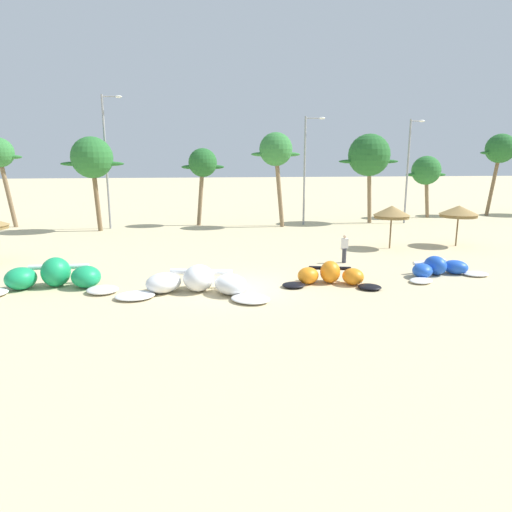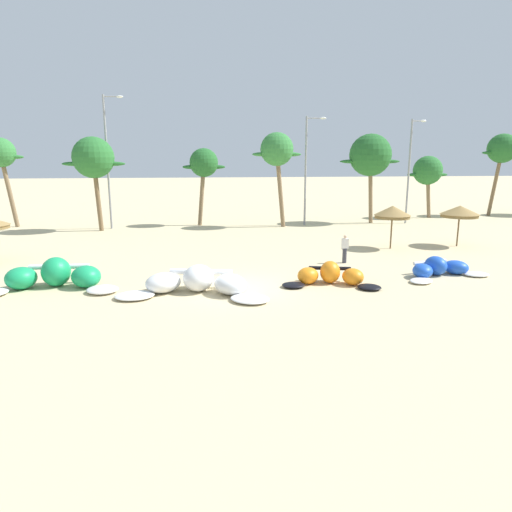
{
  "view_description": "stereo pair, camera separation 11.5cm",
  "coord_description": "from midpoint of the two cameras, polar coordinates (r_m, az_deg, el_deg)",
  "views": [
    {
      "loc": [
        -1.97,
        -20.21,
        5.79
      ],
      "look_at": [
        1.23,
        2.0,
        1.0
      ],
      "focal_mm": 31.87,
      "sensor_mm": 36.0,
      "label": 1
    },
    {
      "loc": [
        -1.86,
        -20.23,
        5.79
      ],
      "look_at": [
        1.23,
        2.0,
        1.0
      ],
      "focal_mm": 31.87,
      "sensor_mm": 36.0,
      "label": 2
    }
  ],
  "objects": [
    {
      "name": "ground_plane",
      "position": [
        21.12,
        -2.69,
        -3.88
      ],
      "size": [
        260.0,
        260.0,
        0.0
      ],
      "primitive_type": "plane",
      "color": "beige"
    },
    {
      "name": "kite_far_left",
      "position": [
        22.72,
        -24.19,
        -2.44
      ],
      "size": [
        6.46,
        3.0,
        1.36
      ],
      "color": "white",
      "rests_on": "ground"
    },
    {
      "name": "kite_left",
      "position": [
        20.2,
        -7.58,
        -3.38
      ],
      "size": [
        6.79,
        3.98,
        1.17
      ],
      "color": "white",
      "rests_on": "ground"
    },
    {
      "name": "kite_left_of_center",
      "position": [
        21.73,
        9.18,
        -2.46
      ],
      "size": [
        4.65,
        2.74,
        1.06
      ],
      "color": "black",
      "rests_on": "ground"
    },
    {
      "name": "kite_center",
      "position": [
        24.79,
        21.86,
        -1.47
      ],
      "size": [
        4.87,
        2.88,
        0.96
      ],
      "color": "white",
      "rests_on": "ground"
    },
    {
      "name": "beach_umbrella_middle",
      "position": [
        31.05,
        16.57,
        5.32
      ],
      "size": [
        2.36,
        2.36,
        2.84
      ],
      "color": "brown",
      "rests_on": "ground"
    },
    {
      "name": "beach_umbrella_near_palms",
      "position": [
        33.52,
        24.01,
        5.15
      ],
      "size": [
        2.52,
        2.52,
        2.76
      ],
      "color": "brown",
      "rests_on": "ground"
    },
    {
      "name": "person_near_kites",
      "position": [
        26.25,
        10.92,
        0.91
      ],
      "size": [
        0.36,
        0.24,
        1.62
      ],
      "color": "#383842",
      "rests_on": "ground"
    },
    {
      "name": "palm_left",
      "position": [
        39.39,
        -19.96,
        11.44
      ],
      "size": [
        4.95,
        3.3,
        7.58
      ],
      "color": "brown",
      "rests_on": "ground"
    },
    {
      "name": "palm_left_of_gap",
      "position": [
        40.75,
        -6.79,
        11.38
      ],
      "size": [
        3.74,
        2.49,
        6.76
      ],
      "color": "#7F6647",
      "rests_on": "ground"
    },
    {
      "name": "palm_center_left",
      "position": [
        39.51,
        2.43,
        13.06
      ],
      "size": [
        4.23,
        2.82,
        8.04
      ],
      "color": "#7F6647",
      "rests_on": "ground"
    },
    {
      "name": "palm_center_right",
      "position": [
        43.2,
        13.94,
        12.13
      ],
      "size": [
        5.66,
        3.77,
        8.06
      ],
      "color": "#7F6647",
      "rests_on": "ground"
    },
    {
      "name": "palm_right_of_gap",
      "position": [
        48.83,
        20.51,
        9.95
      ],
      "size": [
        4.26,
        2.84,
        6.14
      ],
      "color": "#7F6647",
      "rests_on": "ground"
    },
    {
      "name": "palm_right",
      "position": [
        53.88,
        28.27,
        11.68
      ],
      "size": [
        4.44,
        2.96,
        8.36
      ],
      "color": "brown",
      "rests_on": "ground"
    },
    {
      "name": "lamppost_west_center",
      "position": [
        40.35,
        -18.25,
        11.74
      ],
      "size": [
        1.68,
        0.24,
        10.91
      ],
      "color": "gray",
      "rests_on": "ground"
    },
    {
      "name": "lamppost_east_center",
      "position": [
        40.87,
        6.24,
        11.23
      ],
      "size": [
        1.83,
        0.24,
        9.42
      ],
      "color": "gray",
      "rests_on": "ground"
    },
    {
      "name": "lamppost_east",
      "position": [
        44.07,
        18.56,
        10.58
      ],
      "size": [
        1.41,
        0.24,
        9.28
      ],
      "color": "gray",
      "rests_on": "ground"
    }
  ]
}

